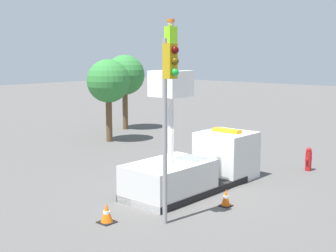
# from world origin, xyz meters

# --- Properties ---
(ground_plane) EXTENTS (120.00, 120.00, 0.00)m
(ground_plane) POSITION_xyz_m (0.00, 0.00, 0.00)
(ground_plane) COLOR #565451
(bucket_truck) EXTENTS (6.22, 2.11, 4.54)m
(bucket_truck) POSITION_xyz_m (0.55, 0.00, 0.92)
(bucket_truck) COLOR black
(bucket_truck) RESTS_ON ground
(worker) EXTENTS (0.40, 0.26, 1.75)m
(worker) POSITION_xyz_m (-0.91, 0.00, 5.42)
(worker) COLOR brown
(worker) RESTS_ON bucket_truck
(traffic_light_pole) EXTENTS (0.34, 0.57, 5.56)m
(traffic_light_pole) POSITION_xyz_m (-3.04, -1.76, 3.92)
(traffic_light_pole) COLOR gray
(traffic_light_pole) RESTS_ON ground
(fire_hydrant) EXTENTS (0.51, 0.27, 1.05)m
(fire_hydrant) POSITION_xyz_m (5.98, -2.05, 0.51)
(fire_hydrant) COLOR red
(fire_hydrant) RESTS_ON ground
(traffic_cone_rear) EXTENTS (0.48, 0.48, 0.60)m
(traffic_cone_rear) POSITION_xyz_m (-4.17, -0.25, 0.28)
(traffic_cone_rear) COLOR black
(traffic_cone_rear) RESTS_ON ground
(traffic_cone_curbside) EXTENTS (0.39, 0.39, 0.60)m
(traffic_cone_curbside) POSITION_xyz_m (-0.46, -2.09, 0.28)
(traffic_cone_curbside) COLOR black
(traffic_cone_curbside) RESTS_ON ground
(tree_left_bg) EXTENTS (2.68, 2.68, 5.05)m
(tree_left_bg) POSITION_xyz_m (8.56, 12.38, 3.66)
(tree_left_bg) COLOR brown
(tree_left_bg) RESTS_ON ground
(tree_right_bg) EXTENTS (2.51, 2.51, 4.81)m
(tree_right_bg) POSITION_xyz_m (4.82, 9.80, 3.51)
(tree_right_bg) COLOR brown
(tree_right_bg) RESTS_ON ground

